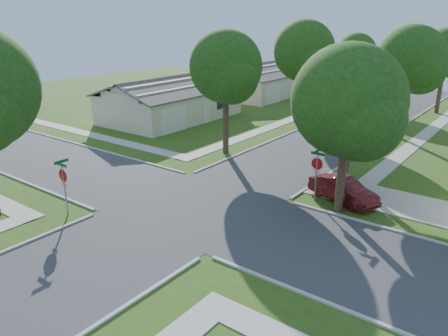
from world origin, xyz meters
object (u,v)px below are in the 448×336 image
tree_e_mid (412,63)px  car_curb_east (350,129)px  tree_e_near (354,89)px  car_driveway (343,190)px  house_nw_far (262,84)px  stop_sign_sw (63,178)px  tree_ne_corner (349,106)px  tree_e_far (446,55)px  tree_w_far (356,55)px  tree_w_near (227,70)px  tree_w_mid (305,54)px  house_nw_near (171,104)px  car_curb_west (355,102)px  stop_sign_ne (317,166)px

tree_e_mid → car_curb_east: size_ratio=2.06×
car_curb_east → tree_e_near: bearing=-68.2°
car_driveway → house_nw_far: bearing=58.7°
tree_e_near → stop_sign_sw: bearing=-124.6°
tree_e_mid → tree_ne_corner: (1.60, -16.80, -0.66)m
tree_e_far → house_nw_far: (-20.75, -2.01, -4.46)m
tree_e_far → tree_w_far: bearing=-180.0°
tree_w_near → tree_e_far: bearing=69.4°
tree_w_mid → house_nw_far: bearing=135.9°
tree_e_far → car_driveway: (1.25, -28.51, -5.30)m
house_nw_near → tree_e_far: bearing=42.5°
tree_w_near → car_curb_east: bearing=58.6°
car_driveway → tree_e_near: bearing=38.7°
tree_e_near → tree_w_near: bearing=180.0°
tree_e_near → tree_e_mid: tree_e_mid is taller
stop_sign_sw → car_curb_west: stop_sign_sw is taller
tree_e_mid → tree_w_near: size_ratio=1.03×
house_nw_far → car_driveway: 34.44m
tree_w_near → stop_sign_ne: bearing=-24.7°
tree_e_near → car_driveway: size_ratio=2.02×
car_curb_east → tree_e_mid: bearing=35.6°
tree_w_mid → car_curb_west: (1.44, 10.16, -5.76)m
tree_e_near → tree_ne_corner: (1.61, -4.80, -0.05)m
tree_e_mid → tree_w_mid: (-9.40, 0.00, 0.24)m
car_curb_west → house_nw_far: bearing=1.9°
tree_e_mid → car_curb_east: tree_e_mid is taller
tree_e_far → car_curb_east: tree_e_far is taller
tree_w_far → tree_ne_corner: (11.01, -29.80, 0.09)m
tree_e_mid → tree_e_far: size_ratio=1.06×
tree_e_near → car_curb_west: 24.05m
tree_e_far → tree_ne_corner: (1.61, -29.80, -0.39)m
stop_sign_ne → tree_w_far: (-9.35, 29.31, 3.48)m
tree_e_near → tree_w_mid: bearing=128.0°
car_curb_east → car_driveway: bearing=-68.4°
car_curb_west → car_driveway: bearing=115.4°
tree_w_mid → tree_w_far: (-0.01, 13.00, -0.98)m
tree_w_near → house_nw_near: 13.63m
tree_ne_corner → house_nw_near: 25.15m
tree_e_mid → car_curb_west: 14.04m
tree_w_near → house_nw_far: (-11.35, 22.99, -4.60)m
tree_w_near → tree_ne_corner: 12.02m
stop_sign_sw → car_curb_west: bearing=87.6°
tree_ne_corner → house_nw_near: bearing=154.2°
house_nw_near → tree_w_mid: bearing=27.9°
stop_sign_sw → tree_w_near: (0.06, 13.71, 4.08)m
stop_sign_sw → stop_sign_ne: size_ratio=1.00×
tree_e_far → tree_w_near: bearing=-110.6°
stop_sign_ne → car_curb_west: size_ratio=0.59×
car_driveway → car_curb_east: (-4.80, 13.09, 0.09)m
tree_w_mid → house_nw_near: bearing=-152.1°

